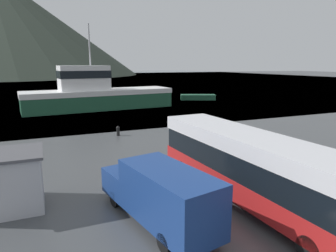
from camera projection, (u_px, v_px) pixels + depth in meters
The scene contains 8 objects.
water_surface at pixel (64, 77), 137.37m from camera, with size 240.00×240.00×0.00m, color slate.
tour_bus at pixel (251, 165), 13.26m from camera, with size 3.20×11.86×3.15m.
delivery_van at pixel (160, 193), 11.58m from camera, with size 3.17×6.65×2.39m.
fishing_boat at pixel (96, 93), 41.20m from camera, with size 20.59×6.93×11.36m.
storage_bin at pixel (307, 164), 17.18m from camera, with size 1.13×1.50×1.10m.
dock_kiosk at pixel (10, 180), 12.83m from camera, with size 2.78×2.66×2.53m.
small_boat at pixel (198, 97), 52.27m from camera, with size 6.30×4.18×0.91m.
mooring_bollard at pixel (118, 130), 26.18m from camera, with size 0.31×0.31×0.84m.
Camera 1 is at (-9.38, -3.42, 6.19)m, focal length 32.00 mm.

